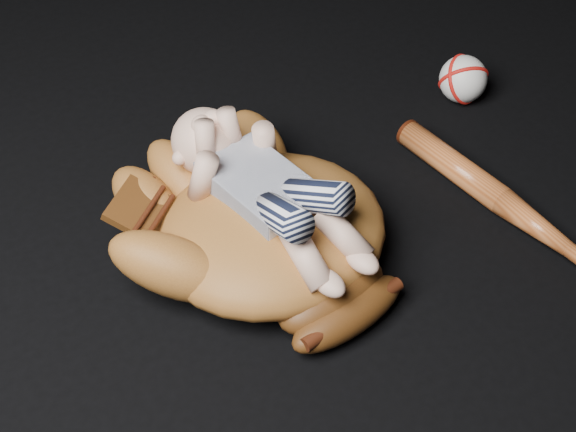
{
  "coord_description": "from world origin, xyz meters",
  "views": [
    {
      "loc": [
        -0.63,
        -0.73,
        0.93
      ],
      "look_at": [
        -0.15,
        0.0,
        0.08
      ],
      "focal_mm": 55.0,
      "sensor_mm": 36.0,
      "label": 1
    }
  ],
  "objects_px": {
    "baseball_glove": "(272,223)",
    "baseball": "(463,79)",
    "newborn_baby": "(273,191)",
    "baseball_bat": "(516,211)"
  },
  "relations": [
    {
      "from": "newborn_baby",
      "to": "baseball",
      "type": "height_order",
      "value": "newborn_baby"
    },
    {
      "from": "baseball_glove",
      "to": "newborn_baby",
      "type": "relative_size",
      "value": 1.27
    },
    {
      "from": "baseball_glove",
      "to": "baseball",
      "type": "xyz_separation_m",
      "value": [
        0.48,
        0.14,
        -0.03
      ]
    },
    {
      "from": "baseball_glove",
      "to": "newborn_baby",
      "type": "xyz_separation_m",
      "value": [
        0.01,
        0.0,
        0.06
      ]
    },
    {
      "from": "newborn_baby",
      "to": "baseball",
      "type": "bearing_deg",
      "value": 9.21
    },
    {
      "from": "newborn_baby",
      "to": "baseball_bat",
      "type": "distance_m",
      "value": 0.38
    },
    {
      "from": "baseball_glove",
      "to": "baseball_bat",
      "type": "relative_size",
      "value": 1.0
    },
    {
      "from": "baseball_glove",
      "to": "newborn_baby",
      "type": "height_order",
      "value": "newborn_baby"
    },
    {
      "from": "baseball_glove",
      "to": "baseball",
      "type": "relative_size",
      "value": 5.63
    },
    {
      "from": "baseball_glove",
      "to": "baseball",
      "type": "distance_m",
      "value": 0.5
    }
  ]
}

